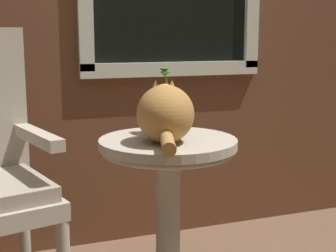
# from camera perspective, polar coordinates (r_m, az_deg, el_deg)

# --- Properties ---
(wicker_side_table) EXTENTS (0.53, 0.53, 0.64)m
(wicker_side_table) POSITION_cam_1_polar(r_m,az_deg,el_deg) (1.95, 0.00, -7.45)
(wicker_side_table) COLOR #B2A893
(wicker_side_table) RESTS_ON ground_plane
(cat) EXTENTS (0.29, 0.52, 0.22)m
(cat) POSITION_cam_1_polar(r_m,az_deg,el_deg) (1.83, -0.32, 1.55)
(cat) COLOR #AD7A3D
(cat) RESTS_ON wicker_side_table
(pewter_vase_with_ivy) EXTENTS (0.11, 0.11, 0.26)m
(pewter_vase_with_ivy) POSITION_cam_1_polar(r_m,az_deg,el_deg) (2.01, 0.10, 1.57)
(pewter_vase_with_ivy) COLOR slate
(pewter_vase_with_ivy) RESTS_ON wicker_side_table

